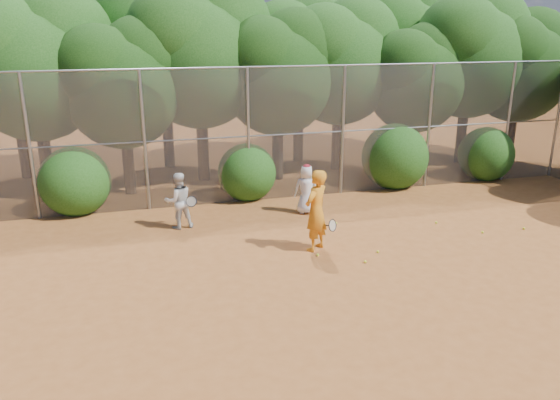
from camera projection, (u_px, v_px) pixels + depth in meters
name	position (u px, v px, depth m)	size (l,w,h in m)	color
ground	(357.00, 280.00, 11.52)	(80.00, 80.00, 0.00)	#955021
fence_back	(277.00, 133.00, 16.36)	(20.05, 0.09, 4.03)	gray
tree_1	(35.00, 59.00, 16.30)	(4.64, 4.03, 6.35)	black
tree_2	(123.00, 79.00, 16.47)	(3.99, 3.47, 5.47)	black
tree_3	(200.00, 49.00, 17.79)	(4.89, 4.26, 6.70)	black
tree_4	(279.00, 69.00, 18.06)	(4.19, 3.64, 5.73)	black
tree_5	(341.00, 57.00, 19.35)	(4.51, 3.92, 6.17)	black
tree_6	(416.00, 75.00, 19.24)	(3.86, 3.36, 5.29)	black
tree_7	(471.00, 49.00, 20.19)	(4.77, 4.14, 6.53)	black
tree_8	(520.00, 62.00, 20.56)	(4.25, 3.70, 5.82)	black
tree_9	(12.00, 50.00, 18.11)	(4.83, 4.20, 6.62)	black
tree_10	(164.00, 40.00, 19.48)	(5.15, 4.48, 7.06)	black
tree_11	(300.00, 52.00, 20.53)	(4.64, 4.03, 6.35)	black
tree_12	(402.00, 41.00, 22.13)	(5.02, 4.37, 6.88)	black
bush_0	(74.00, 178.00, 15.46)	(2.00, 2.00, 2.00)	#1A4711
bush_1	(247.00, 170.00, 16.77)	(1.80, 1.80, 1.80)	#1A4711
bush_2	(395.00, 154.00, 17.98)	(2.20, 2.20, 2.20)	#1A4711
bush_3	(486.00, 152.00, 18.92)	(1.90, 1.90, 1.90)	#1A4711
player_yellow	(316.00, 211.00, 12.82)	(0.93, 0.82, 1.97)	orange
player_teen	(306.00, 189.00, 15.45)	(0.78, 0.60, 1.44)	white
player_white	(179.00, 201.00, 14.30)	(0.88, 0.78, 1.51)	silver
ball_0	(378.00, 252.00, 12.90)	(0.07, 0.07, 0.07)	yellow
ball_1	(482.00, 232.00, 14.11)	(0.07, 0.07, 0.07)	yellow
ball_2	(365.00, 262.00, 12.35)	(0.07, 0.07, 0.07)	yellow
ball_3	(524.00, 228.00, 14.38)	(0.07, 0.07, 0.07)	yellow
ball_4	(318.00, 255.00, 12.72)	(0.07, 0.07, 0.07)	yellow
ball_5	(436.00, 222.00, 14.80)	(0.07, 0.07, 0.07)	yellow
ball_6	(336.00, 223.00, 14.76)	(0.07, 0.07, 0.07)	yellow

